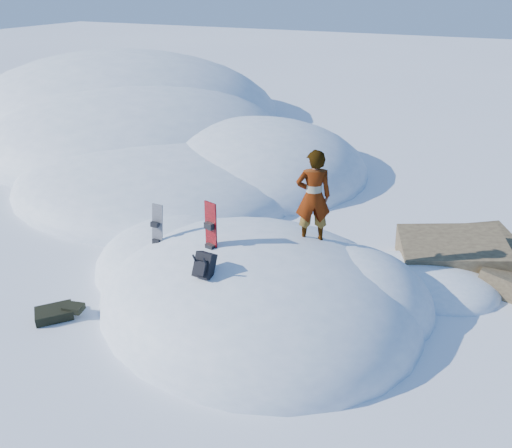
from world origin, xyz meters
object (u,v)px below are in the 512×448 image
at_px(snowboard_red, 211,238).
at_px(person, 313,197).
at_px(snowboard_dark, 157,234).
at_px(backpack, 204,266).

bearing_deg(snowboard_red, person, 54.62).
height_order(snowboard_dark, person, person).
distance_m(snowboard_red, backpack, 0.93).
bearing_deg(person, backpack, 32.40).
bearing_deg(snowboard_red, backpack, -53.57).
bearing_deg(person, snowboard_dark, -7.28).
height_order(snowboard_dark, backpack, snowboard_dark).
xyz_separation_m(snowboard_red, snowboard_dark, (-1.51, 0.23, -0.35)).
bearing_deg(backpack, snowboard_dark, 152.01).
bearing_deg(snowboard_dark, snowboard_red, -9.07).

